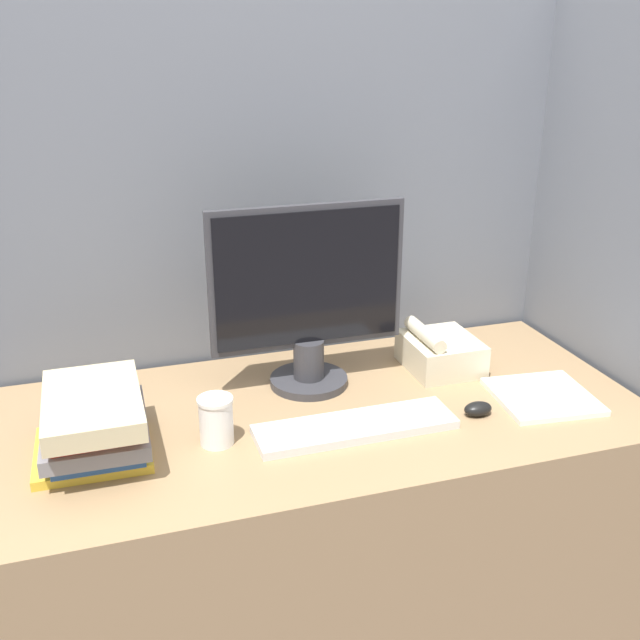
% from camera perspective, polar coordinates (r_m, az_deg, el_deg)
% --- Properties ---
extents(cubicle_panel_rear, '(1.90, 0.04, 1.76)m').
position_cam_1_polar(cubicle_panel_rear, '(2.06, -3.09, 0.77)').
color(cubicle_panel_rear, slate).
rests_on(cubicle_panel_rear, ground_plane).
extents(cubicle_panel_right, '(0.04, 0.77, 1.76)m').
position_cam_1_polar(cubicle_panel_right, '(2.10, 20.87, -0.30)').
color(cubicle_panel_right, slate).
rests_on(cubicle_panel_right, ground_plane).
extents(desk, '(1.50, 0.71, 0.77)m').
position_cam_1_polar(desk, '(1.98, 0.24, -16.75)').
color(desk, '#937551').
rests_on(desk, ground_plane).
extents(monitor, '(0.48, 0.19, 0.46)m').
position_cam_1_polar(monitor, '(1.80, -0.92, 1.36)').
color(monitor, '#333338').
rests_on(monitor, desk).
extents(keyboard, '(0.45, 0.13, 0.02)m').
position_cam_1_polar(keyboard, '(1.67, 2.71, -8.13)').
color(keyboard, silver).
rests_on(keyboard, desk).
extents(mouse, '(0.07, 0.04, 0.03)m').
position_cam_1_polar(mouse, '(1.77, 11.94, -6.64)').
color(mouse, black).
rests_on(mouse, desk).
extents(coffee_cup, '(0.08, 0.08, 0.11)m').
position_cam_1_polar(coffee_cup, '(1.62, -7.92, -7.60)').
color(coffee_cup, white).
rests_on(coffee_cup, desk).
extents(book_stack, '(0.24, 0.31, 0.15)m').
position_cam_1_polar(book_stack, '(1.62, -16.81, -7.52)').
color(book_stack, gold).
rests_on(book_stack, desk).
extents(desk_telephone, '(0.18, 0.20, 0.12)m').
position_cam_1_polar(desk_telephone, '(1.97, 9.11, -2.40)').
color(desk_telephone, beige).
rests_on(desk_telephone, desk).
extents(paper_pile, '(0.25, 0.25, 0.01)m').
position_cam_1_polar(paper_pile, '(1.88, 16.60, -5.60)').
color(paper_pile, white).
rests_on(paper_pile, desk).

